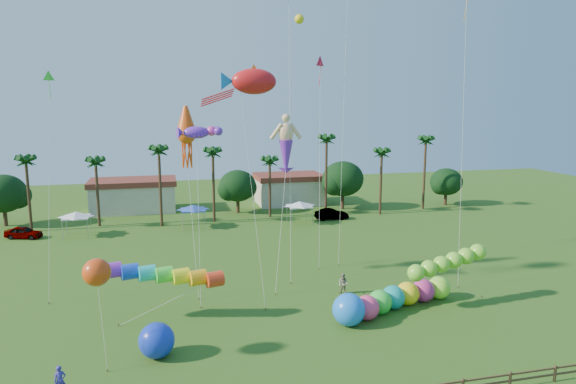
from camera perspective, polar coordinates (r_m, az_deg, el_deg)
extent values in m
plane|color=#285116|center=(34.42, 4.19, -17.80)|extent=(160.00, 160.00, 0.00)
cylinder|color=#3A2819|center=(71.80, -26.85, -0.43)|extent=(0.36, 0.36, 9.00)
cylinder|color=#3A2819|center=(71.42, -20.40, -0.24)|extent=(0.36, 0.36, 8.50)
cylinder|color=#3A2819|center=(68.84, -14.00, 0.36)|extent=(0.36, 0.36, 10.00)
cylinder|color=#3A2819|center=(70.17, -8.27, 0.52)|extent=(0.36, 0.36, 9.50)
cylinder|color=#3A2819|center=(72.46, -2.03, 0.31)|extent=(0.36, 0.36, 8.00)
cylinder|color=#3A2819|center=(73.32, 4.26, 1.59)|extent=(0.36, 0.36, 11.00)
cylinder|color=#3A2819|center=(75.41, 10.27, 0.92)|extent=(0.36, 0.36, 9.00)
cylinder|color=#3A2819|center=(80.62, 14.91, 1.85)|extent=(0.36, 0.36, 10.50)
sphere|color=#113814|center=(76.64, -29.10, -0.15)|extent=(5.88, 5.88, 5.88)
sphere|color=#113814|center=(75.66, -5.62, 0.70)|extent=(5.46, 5.46, 5.46)
sphere|color=#113814|center=(78.48, 6.12, 1.47)|extent=(6.30, 6.30, 6.30)
sphere|color=#113814|center=(85.03, 17.18, 1.10)|extent=(5.04, 5.04, 5.04)
cube|color=beige|center=(80.30, -16.77, -0.62)|extent=(12.00, 7.00, 4.00)
cube|color=beige|center=(82.54, 0.09, 0.08)|extent=(10.00, 7.00, 4.00)
pyramid|color=white|center=(67.09, -22.49, -2.29)|extent=(3.00, 3.00, 0.60)
pyramid|color=blue|center=(67.36, -10.52, -1.66)|extent=(3.00, 3.00, 0.60)
pyramid|color=white|center=(68.58, 1.29, -1.29)|extent=(3.00, 3.00, 0.60)
cube|color=brown|center=(33.34, 23.45, -18.63)|extent=(0.12, 0.12, 1.00)
cube|color=brown|center=(35.10, 27.54, -17.45)|extent=(0.12, 0.12, 1.00)
imported|color=#4C4C54|center=(69.20, -27.32, -4.01)|extent=(4.58, 2.92, 1.45)
imported|color=#4C4C54|center=(71.64, 4.86, -2.47)|extent=(4.68, 1.82, 1.52)
imported|color=#372C9B|center=(32.58, -24.01, -18.63)|extent=(0.72, 0.57, 1.74)
imported|color=gray|center=(44.20, 6.14, -10.13)|extent=(1.07, 1.12, 1.82)
sphere|color=#EF3F79|center=(39.57, 8.76, -12.58)|extent=(1.88, 1.88, 1.88)
sphere|color=green|center=(40.75, 10.16, -11.95)|extent=(1.88, 1.88, 1.88)
sphere|color=teal|center=(41.88, 11.60, -11.39)|extent=(1.88, 1.88, 1.88)
sphere|color=yellow|center=(42.91, 13.15, -10.92)|extent=(1.88, 1.88, 1.88)
sphere|color=#C62E86|center=(43.87, 14.78, -10.52)|extent=(1.88, 1.88, 1.88)
sphere|color=#9AFF38|center=(44.83, 16.41, -10.15)|extent=(1.88, 1.88, 1.88)
sphere|color=#1B76F9|center=(38.37, 6.77, -12.85)|extent=(3.07, 3.07, 2.40)
sphere|color=#1733CF|center=(34.80, -14.39, -15.68)|extent=(2.27, 2.27, 2.27)
cylinder|color=red|center=(38.61, -11.35, -9.73)|extent=(8.56, 1.84, 1.15)
cylinder|color=silver|center=(39.39, -13.32, -11.85)|extent=(6.98, 0.55, 3.17)
cylinder|color=brown|center=(40.35, -18.33, -13.85)|extent=(0.08, 0.08, 0.16)
ellipsoid|color=#7CDE31|center=(41.12, 14.04, -8.71)|extent=(7.27, 2.40, 1.56)
cylinder|color=silver|center=(43.74, 17.55, -9.88)|extent=(6.78, 1.26, 3.10)
cylinder|color=brown|center=(46.49, 20.69, -10.79)|extent=(0.08, 0.08, 0.16)
sphere|color=#E24212|center=(32.83, -20.49, -8.36)|extent=(2.21, 2.21, 1.66)
cylinder|color=silver|center=(33.53, -19.95, -13.45)|extent=(0.36, 0.70, 6.05)
cylinder|color=brown|center=(34.46, -19.42, -18.18)|extent=(0.08, 0.08, 0.16)
cylinder|color=silver|center=(44.55, -0.81, -3.05)|extent=(2.00, 4.24, 12.06)
cylinder|color=brown|center=(44.10, -1.43, -11.27)|extent=(0.08, 0.08, 0.16)
ellipsoid|color=red|center=(42.24, -3.79, 12.16)|extent=(5.70, 2.63, 2.29)
cylinder|color=silver|center=(40.70, -3.15, -0.25)|extent=(0.08, 4.34, 17.69)
cylinder|color=brown|center=(41.12, -2.50, -12.88)|extent=(0.08, 0.08, 0.16)
cylinder|color=silver|center=(47.24, 0.20, 6.52)|extent=(1.44, 6.45, 26.46)
cylinder|color=brown|center=(46.65, 0.31, -10.07)|extent=(0.08, 0.08, 0.16)
cone|color=#E85012|center=(45.23, -11.22, 6.27)|extent=(1.88, 1.88, 5.11)
cylinder|color=silver|center=(43.92, -10.57, -2.57)|extent=(0.37, 4.49, 13.30)
cylinder|color=brown|center=(43.68, -9.88, -11.63)|extent=(0.08, 0.08, 0.16)
ellipsoid|color=#6B28CC|center=(42.11, -10.14, 6.54)|extent=(4.01, 2.90, 1.40)
cylinder|color=silver|center=(41.49, -9.90, -3.03)|extent=(0.30, 3.14, 13.65)
cylinder|color=brown|center=(42.02, -9.66, -12.51)|extent=(0.08, 0.08, 0.16)
cone|color=red|center=(51.47, 3.60, 14.19)|extent=(1.29, 1.02, 1.38)
cylinder|color=silver|center=(50.04, 3.53, 2.91)|extent=(0.91, 3.19, 19.89)
cylinder|color=brown|center=(50.58, 3.47, -8.48)|extent=(0.08, 0.08, 0.16)
cylinder|color=silver|center=(47.12, 18.79, 5.15)|extent=(1.24, 3.12, 25.08)
cylinder|color=brown|center=(48.06, 18.35, -9.98)|extent=(0.08, 0.08, 0.16)
cone|color=#33DB34|center=(47.43, -25.05, 11.50)|extent=(1.06, 0.73, 1.09)
cylinder|color=silver|center=(46.03, -25.04, 0.26)|extent=(0.59, 3.95, 18.09)
cylinder|color=brown|center=(46.44, -25.04, -11.12)|extent=(0.08, 0.08, 0.16)
cylinder|color=silver|center=(51.67, 6.16, 8.00)|extent=(1.97, 4.10, 28.72)
cylinder|color=brown|center=(51.88, 5.62, -8.04)|extent=(0.08, 0.08, 0.16)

